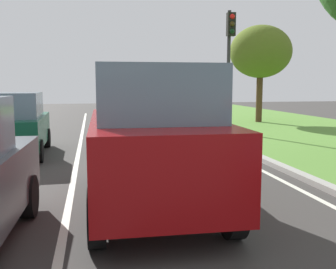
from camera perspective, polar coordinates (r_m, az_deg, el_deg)
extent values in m
plane|color=#383533|center=(11.52, -9.48, -2.79)|extent=(60.00, 60.00, 0.00)
cube|color=silver|center=(11.52, -12.97, -2.86)|extent=(0.12, 32.00, 0.01)
cube|color=silver|center=(12.15, 7.75, -2.22)|extent=(0.12, 32.00, 0.01)
cube|color=#9E9B93|center=(12.31, 9.96, -1.87)|extent=(0.24, 48.00, 0.12)
cube|color=maroon|center=(6.40, -2.48, -2.39)|extent=(2.00, 4.54, 1.10)
cube|color=slate|center=(6.16, -2.35, 6.11)|extent=(1.76, 2.74, 0.80)
cylinder|color=black|center=(7.96, -10.14, -4.59)|extent=(0.24, 0.76, 0.76)
cylinder|color=black|center=(8.13, 2.30, -4.23)|extent=(0.24, 0.76, 0.76)
cylinder|color=black|center=(5.00, -10.33, -11.83)|extent=(0.24, 0.76, 0.76)
cylinder|color=black|center=(5.27, 9.38, -10.79)|extent=(0.24, 0.76, 0.76)
cylinder|color=black|center=(6.36, -19.72, -8.52)|extent=(0.24, 0.65, 0.64)
cube|color=#0C472D|center=(11.89, -21.47, 0.52)|extent=(1.75, 3.75, 0.80)
cube|color=slate|center=(11.58, -21.82, 4.01)|extent=(1.53, 1.94, 0.68)
cylinder|color=black|center=(13.09, -17.30, -0.48)|extent=(0.24, 0.61, 0.60)
cylinder|color=black|center=(10.61, -18.35, -2.30)|extent=(0.24, 0.61, 0.60)
cylinder|color=#2D2D2D|center=(16.17, 8.79, 8.86)|extent=(0.14, 0.14, 4.91)
cube|color=black|center=(16.15, 9.17, 15.58)|extent=(0.32, 0.24, 0.90)
sphere|color=red|center=(16.07, 9.36, 16.62)|extent=(0.20, 0.20, 0.20)
sphere|color=#382B0C|center=(16.02, 9.34, 15.64)|extent=(0.20, 0.20, 0.20)
sphere|color=black|center=(15.99, 9.32, 14.64)|extent=(0.20, 0.20, 0.20)
cylinder|color=#4C331E|center=(20.78, 13.15, 5.05)|extent=(0.32, 0.32, 2.47)
ellipsoid|color=#51661E|center=(20.83, 13.35, 11.67)|extent=(3.12, 3.12, 2.65)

